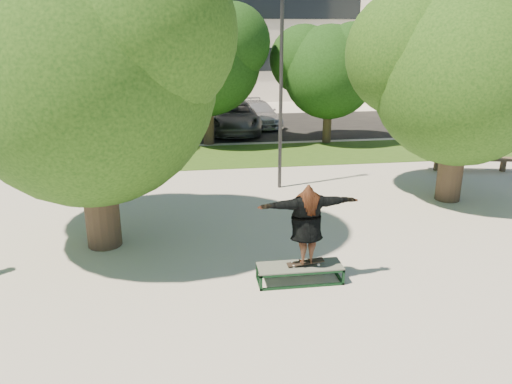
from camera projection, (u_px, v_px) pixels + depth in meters
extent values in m
plane|color=#AFABA1|center=(278.00, 251.00, 12.10)|extent=(120.00, 120.00, 0.00)
cube|color=#234213|center=(259.00, 155.00, 21.16)|extent=(30.00, 4.00, 0.02)
cube|color=black|center=(223.00, 127.00, 27.13)|extent=(40.00, 8.00, 0.01)
cylinder|color=#38281E|center=(99.00, 184.00, 11.96)|extent=(0.84, 0.84, 3.20)
sphere|color=#15390F|center=(88.00, 79.00, 11.19)|extent=(5.80, 5.80, 5.80)
sphere|color=#15390F|center=(27.00, 44.00, 11.58)|extent=(4.35, 4.35, 4.35)
sphere|color=#15390F|center=(142.00, 31.00, 10.50)|extent=(4.06, 4.06, 4.06)
cylinder|color=#38281E|center=(453.00, 153.00, 15.27)|extent=(0.76, 0.76, 3.00)
sphere|color=#15390F|center=(462.00, 77.00, 14.56)|extent=(5.20, 5.20, 5.20)
sphere|color=#15390F|center=(411.00, 53.00, 14.90)|extent=(3.90, 3.90, 3.90)
cylinder|color=#38281E|center=(79.00, 121.00, 21.10)|extent=(0.44, 0.44, 2.80)
sphere|color=black|center=(74.00, 71.00, 20.46)|extent=(4.40, 4.40, 4.40)
sphere|color=black|center=(48.00, 56.00, 20.75)|extent=(3.30, 3.30, 3.30)
sphere|color=black|center=(95.00, 52.00, 19.94)|extent=(3.08, 3.08, 3.08)
cylinder|color=#38281E|center=(208.00, 112.00, 22.77)|extent=(0.50, 0.50, 3.00)
sphere|color=black|center=(207.00, 62.00, 22.07)|extent=(4.80, 4.80, 4.80)
sphere|color=black|center=(179.00, 47.00, 22.39)|extent=(3.60, 3.60, 3.60)
sphere|color=black|center=(232.00, 42.00, 21.50)|extent=(3.36, 3.36, 3.36)
cylinder|color=#38281E|center=(328.00, 115.00, 23.11)|extent=(0.40, 0.40, 2.60)
sphere|color=black|center=(329.00, 72.00, 22.51)|extent=(4.20, 4.20, 4.20)
sphere|color=black|center=(304.00, 60.00, 22.79)|extent=(3.15, 3.15, 3.15)
sphere|color=black|center=(354.00, 56.00, 22.01)|extent=(2.94, 2.94, 2.94)
cylinder|color=#2D2D30|center=(281.00, 98.00, 15.99)|extent=(0.12, 0.12, 6.00)
cube|color=black|center=(183.00, 60.00, 34.31)|extent=(27.60, 0.12, 1.60)
cube|color=black|center=(180.00, 6.00, 33.21)|extent=(27.60, 0.12, 1.60)
cube|color=white|center=(478.00, 45.00, 33.98)|extent=(15.00, 10.00, 8.00)
cube|color=#475147|center=(300.00, 266.00, 10.55)|extent=(1.80, 0.60, 0.03)
cylinder|color=white|center=(294.00, 267.00, 10.44)|extent=(0.06, 0.03, 0.06)
cylinder|color=white|center=(292.00, 263.00, 10.59)|extent=(0.06, 0.03, 0.06)
cylinder|color=white|center=(319.00, 265.00, 10.52)|extent=(0.06, 0.03, 0.06)
cylinder|color=white|center=(317.00, 261.00, 10.67)|extent=(0.06, 0.03, 0.06)
cube|color=black|center=(305.00, 262.00, 10.54)|extent=(0.78, 0.20, 0.10)
imported|color=#4E3921|center=(307.00, 224.00, 10.27)|extent=(2.16, 0.73, 1.73)
cube|color=#4E3F2E|center=(437.00, 164.00, 18.89)|extent=(0.20, 0.20, 0.45)
cube|color=#4E3F2E|center=(503.00, 165.00, 18.75)|extent=(0.20, 0.20, 0.45)
cube|color=#4E3F2E|center=(471.00, 159.00, 18.74)|extent=(3.37, 1.12, 0.09)
imported|color=#A7A8AC|center=(37.00, 128.00, 23.34)|extent=(2.06, 4.21, 1.38)
imported|color=black|center=(129.00, 116.00, 26.60)|extent=(2.21, 4.30, 1.35)
imported|color=#5B5B60|center=(234.00, 117.00, 25.73)|extent=(2.93, 5.66, 1.53)
imported|color=silver|center=(257.00, 114.00, 27.42)|extent=(2.45, 4.70, 1.30)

